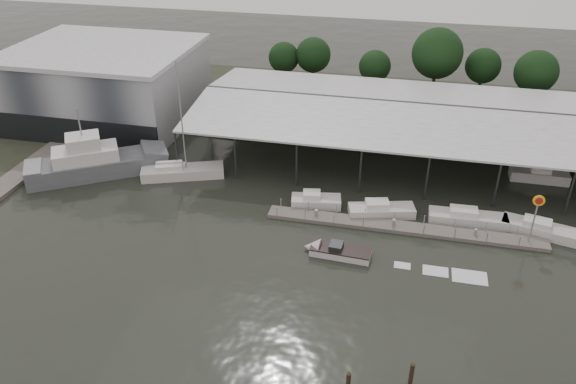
% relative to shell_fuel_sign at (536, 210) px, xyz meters
% --- Properties ---
extents(ground, '(200.00, 200.00, 0.00)m').
position_rel_shell_fuel_sign_xyz_m(ground, '(-27.00, -9.99, -3.93)').
color(ground, black).
rests_on(ground, ground).
extents(land_strip_far, '(140.00, 30.00, 0.30)m').
position_rel_shell_fuel_sign_xyz_m(land_strip_far, '(-27.00, 32.01, -3.83)').
color(land_strip_far, '#35392B').
rests_on(land_strip_far, ground).
extents(land_strip_west, '(20.00, 40.00, 0.30)m').
position_rel_shell_fuel_sign_xyz_m(land_strip_west, '(-67.00, 20.01, -3.83)').
color(land_strip_west, '#35392B').
rests_on(land_strip_west, ground).
extents(storage_warehouse, '(24.50, 20.50, 10.50)m').
position_rel_shell_fuel_sign_xyz_m(storage_warehouse, '(-55.00, 19.95, 1.36)').
color(storage_warehouse, '#9EA3A8').
rests_on(storage_warehouse, ground).
extents(covered_boat_shed, '(58.24, 24.00, 6.96)m').
position_rel_shell_fuel_sign_xyz_m(covered_boat_shed, '(-10.00, 18.01, 2.20)').
color(covered_boat_shed, white).
rests_on(covered_boat_shed, ground).
extents(trawler_dock, '(3.00, 18.00, 0.50)m').
position_rel_shell_fuel_sign_xyz_m(trawler_dock, '(-57.00, 4.01, -3.68)').
color(trawler_dock, slate).
rests_on(trawler_dock, ground).
extents(floating_dock, '(28.00, 2.00, 1.40)m').
position_rel_shell_fuel_sign_xyz_m(floating_dock, '(-12.00, 0.01, -3.72)').
color(floating_dock, slate).
rests_on(floating_dock, ground).
extents(shell_fuel_sign, '(1.10, 0.18, 5.55)m').
position_rel_shell_fuel_sign_xyz_m(shell_fuel_sign, '(0.00, 0.00, 0.00)').
color(shell_fuel_sign, gray).
rests_on(shell_fuel_sign, ground).
extents(grey_trawler, '(15.96, 12.23, 8.84)m').
position_rel_shell_fuel_sign_xyz_m(grey_trawler, '(-48.20, 3.94, -2.35)').
color(grey_trawler, slate).
rests_on(grey_trawler, ground).
extents(white_sailboat, '(9.91, 5.78, 14.23)m').
position_rel_shell_fuel_sign_xyz_m(white_sailboat, '(-38.24, 5.54, -3.27)').
color(white_sailboat, silver).
rests_on(white_sailboat, ground).
extents(speedboat_underway, '(17.40, 3.13, 2.00)m').
position_rel_shell_fuel_sign_xyz_m(speedboat_underway, '(-18.14, -5.75, -3.53)').
color(speedboat_underway, silver).
rests_on(speedboat_underway, ground).
extents(moored_cruiser_0, '(5.63, 3.10, 1.70)m').
position_rel_shell_fuel_sign_xyz_m(moored_cruiser_0, '(-21.53, 2.53, -3.31)').
color(moored_cruiser_0, silver).
rests_on(moored_cruiser_0, ground).
extents(moored_cruiser_1, '(7.22, 3.85, 1.70)m').
position_rel_shell_fuel_sign_xyz_m(moored_cruiser_1, '(-14.47, 2.20, -3.31)').
color(moored_cruiser_1, silver).
rests_on(moored_cruiser_1, ground).
extents(moored_cruiser_2, '(7.94, 2.43, 1.70)m').
position_rel_shell_fuel_sign_xyz_m(moored_cruiser_2, '(-5.66, 2.68, -3.31)').
color(moored_cruiser_2, silver).
rests_on(moored_cruiser_2, ground).
extents(moored_cruiser_3, '(7.80, 3.97, 1.70)m').
position_rel_shell_fuel_sign_xyz_m(moored_cruiser_3, '(1.38, 2.15, -3.31)').
color(moored_cruiser_3, silver).
rests_on(moored_cruiser_3, ground).
extents(horizon_tree_line, '(68.36, 9.83, 11.42)m').
position_rel_shell_fuel_sign_xyz_m(horizon_tree_line, '(-2.96, 37.87, 2.07)').
color(horizon_tree_line, '#301F15').
rests_on(horizon_tree_line, ground).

